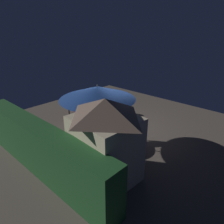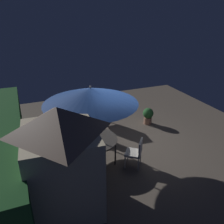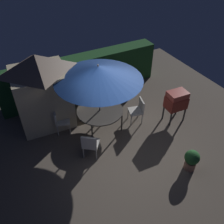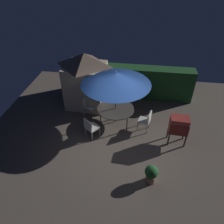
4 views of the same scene
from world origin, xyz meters
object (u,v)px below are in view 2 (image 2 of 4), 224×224
at_px(chair_toward_house, 93,172).
at_px(potted_plant_by_shed, 148,115).
at_px(garden_shed, 61,159).
at_px(bbq_grill, 95,103).
at_px(chair_far_side, 90,125).
at_px(chair_toward_hedge, 46,147).
at_px(patio_table, 92,140).
at_px(patio_umbrella, 90,96).
at_px(chair_near_shed, 136,151).

relative_size(chair_toward_house, potted_plant_by_shed, 1.31).
height_order(garden_shed, bbq_grill, garden_shed).
xyz_separation_m(chair_far_side, chair_toward_hedge, (-0.91, 1.70, 0.00)).
distance_m(patio_table, potted_plant_by_shed, 3.27).
xyz_separation_m(chair_toward_house, potted_plant_by_shed, (2.82, -3.27, -0.14)).
xyz_separation_m(patio_umbrella, chair_toward_house, (-1.29, 0.40, -1.62)).
relative_size(patio_umbrella, chair_near_shed, 3.06).
height_order(chair_far_side, potted_plant_by_shed, chair_far_side).
distance_m(garden_shed, chair_far_side, 3.34).
bearing_deg(patio_table, garden_shed, 142.38).
relative_size(patio_table, chair_far_side, 1.74).
relative_size(patio_table, chair_near_shed, 1.74).
xyz_separation_m(bbq_grill, chair_near_shed, (-3.35, -0.19, -0.33)).
xyz_separation_m(chair_far_side, potted_plant_by_shed, (0.22, -2.53, -0.14)).
bearing_deg(garden_shed, patio_table, -37.62).
distance_m(garden_shed, patio_umbrella, 2.12).
xyz_separation_m(patio_table, patio_umbrella, (-0.00, -0.00, 1.46)).
bearing_deg(chair_far_side, chair_toward_hedge, 118.17).
distance_m(patio_table, chair_toward_hedge, 1.42).
bearing_deg(chair_toward_house, chair_near_shed, -73.29).
bearing_deg(chair_far_side, garden_shed, 151.75).
bearing_deg(potted_plant_by_shed, chair_toward_house, 130.75).
height_order(garden_shed, chair_toward_hedge, garden_shed).
xyz_separation_m(patio_table, chair_toward_house, (-1.29, 0.40, -0.16)).
height_order(patio_umbrella, potted_plant_by_shed, patio_umbrella).
xyz_separation_m(garden_shed, potted_plant_by_shed, (3.08, -4.07, -0.94)).
bearing_deg(bbq_grill, chair_toward_house, 161.08).
height_order(patio_umbrella, chair_far_side, patio_umbrella).
bearing_deg(patio_table, chair_toward_hedge, 73.58).
bearing_deg(potted_plant_by_shed, chair_near_shed, 143.08).
relative_size(chair_near_shed, chair_toward_house, 1.00).
bearing_deg(patio_table, potted_plant_by_shed, -61.99).
bearing_deg(chair_far_side, patio_table, 165.39).
xyz_separation_m(garden_shed, chair_toward_house, (0.26, -0.79, -0.79)).
xyz_separation_m(bbq_grill, chair_toward_house, (-3.79, 1.30, -0.33)).
bearing_deg(chair_toward_house, garden_shed, 107.93).
height_order(patio_table, chair_far_side, chair_far_side).
bearing_deg(chair_near_shed, patio_table, 52.26).
relative_size(garden_shed, chair_toward_house, 2.87).
distance_m(patio_umbrella, chair_near_shed, 2.13).
relative_size(patio_umbrella, chair_far_side, 3.06).
distance_m(patio_umbrella, bbq_grill, 2.96).
distance_m(bbq_grill, chair_toward_hedge, 3.10).
height_order(chair_near_shed, chair_toward_house, same).
bearing_deg(bbq_grill, chair_far_side, 154.85).
distance_m(patio_table, patio_umbrella, 1.46).
relative_size(patio_umbrella, bbq_grill, 2.30).
distance_m(bbq_grill, chair_toward_house, 4.02).
relative_size(chair_toward_hedge, potted_plant_by_shed, 1.31).
bearing_deg(potted_plant_by_shed, patio_table, 118.01).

